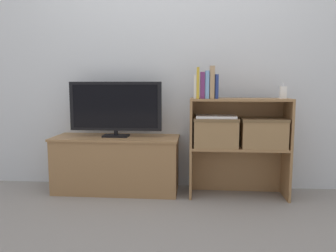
{
  "coord_description": "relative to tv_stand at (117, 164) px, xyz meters",
  "views": [
    {
      "loc": [
        0.24,
        -2.59,
        0.94
      ],
      "look_at": [
        0.0,
        0.15,
        0.59
      ],
      "focal_mm": 35.0,
      "sensor_mm": 36.0,
      "label": 1
    }
  ],
  "objects": [
    {
      "name": "ground_plane",
      "position": [
        0.46,
        -0.19,
        -0.25
      ],
      "size": [
        16.0,
        16.0,
        0.0
      ],
      "primitive_type": "plane",
      "color": "gray"
    },
    {
      "name": "wall_back",
      "position": [
        0.46,
        0.23,
        0.95
      ],
      "size": [
        10.0,
        0.05,
        2.4
      ],
      "color": "silver",
      "rests_on": "ground_plane"
    },
    {
      "name": "tv_stand",
      "position": [
        0.0,
        0.0,
        0.0
      ],
      "size": [
        1.1,
        0.4,
        0.49
      ],
      "color": "olive",
      "rests_on": "ground_plane"
    },
    {
      "name": "tv",
      "position": [
        0.0,
        -0.0,
        0.5
      ],
      "size": [
        0.8,
        0.14,
        0.48
      ],
      "color": "black",
      "rests_on": "tv_stand"
    },
    {
      "name": "bookshelf_lower_tier",
      "position": [
        1.05,
        0.01,
        0.03
      ],
      "size": [
        0.81,
        0.3,
        0.43
      ],
      "color": "olive",
      "rests_on": "ground_plane"
    },
    {
      "name": "bookshelf_upper_tier",
      "position": [
        1.05,
        0.01,
        0.44
      ],
      "size": [
        0.81,
        0.3,
        0.4
      ],
      "color": "olive",
      "rests_on": "bookshelf_lower_tier"
    },
    {
      "name": "book_ivory",
      "position": [
        0.69,
        -0.09,
        0.68
      ],
      "size": [
        0.02,
        0.15,
        0.19
      ],
      "color": "silver",
      "rests_on": "bookshelf_upper_tier"
    },
    {
      "name": "book_mustard",
      "position": [
        0.71,
        -0.09,
        0.71
      ],
      "size": [
        0.02,
        0.16,
        0.25
      ],
      "color": "gold",
      "rests_on": "bookshelf_upper_tier"
    },
    {
      "name": "book_plum",
      "position": [
        0.75,
        -0.09,
        0.69
      ],
      "size": [
        0.04,
        0.14,
        0.21
      ],
      "color": "#6B2D66",
      "rests_on": "bookshelf_upper_tier"
    },
    {
      "name": "book_skyblue",
      "position": [
        0.78,
        -0.09,
        0.7
      ],
      "size": [
        0.03,
        0.14,
        0.22
      ],
      "color": "#709ECC",
      "rests_on": "bookshelf_upper_tier"
    },
    {
      "name": "book_tan",
      "position": [
        0.82,
        -0.09,
        0.71
      ],
      "size": [
        0.04,
        0.13,
        0.26
      ],
      "color": "tan",
      "rests_on": "bookshelf_upper_tier"
    },
    {
      "name": "book_navy",
      "position": [
        0.86,
        -0.09,
        0.68
      ],
      "size": [
        0.02,
        0.15,
        0.19
      ],
      "color": "navy",
      "rests_on": "bookshelf_upper_tier"
    },
    {
      "name": "baby_monitor",
      "position": [
        1.4,
        -0.04,
        0.63
      ],
      "size": [
        0.05,
        0.03,
        0.13
      ],
      "color": "white",
      "rests_on": "bookshelf_upper_tier"
    },
    {
      "name": "storage_basket_left",
      "position": [
        0.86,
        -0.06,
        0.31
      ],
      "size": [
        0.36,
        0.26,
        0.24
      ],
      "color": "#937047",
      "rests_on": "bookshelf_lower_tier"
    },
    {
      "name": "storage_basket_right",
      "position": [
        1.25,
        -0.06,
        0.31
      ],
      "size": [
        0.36,
        0.26,
        0.24
      ],
      "color": "#937047",
      "rests_on": "bookshelf_lower_tier"
    },
    {
      "name": "laptop",
      "position": [
        0.86,
        -0.06,
        0.43
      ],
      "size": [
        0.33,
        0.23,
        0.02
      ],
      "color": "white",
      "rests_on": "storage_basket_left"
    }
  ]
}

